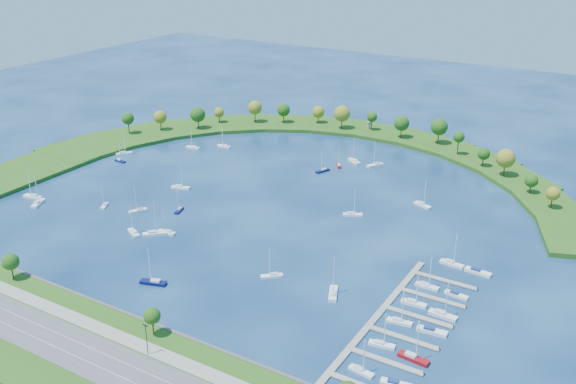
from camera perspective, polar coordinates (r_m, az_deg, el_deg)
The scene contains 40 objects.
ground at distance 292.67m, azimuth -1.34°, elevation -0.85°, with size 700.00×700.00×0.00m, color #081F47.
south_shoreline at distance 212.04m, azimuth -19.80°, elevation -12.04°, with size 420.00×43.10×11.60m.
breakwater at distance 354.01m, azimuth -3.47°, elevation 3.56°, with size 286.74×247.64×2.00m.
breakwater_trees at distance 370.01m, azimuth 4.19°, elevation 5.95°, with size 239.76×86.43×14.41m.
harbor_tower at distance 392.44m, azimuth 7.12°, elevation 5.85°, with size 2.60×2.60×4.18m.
dock_system at distance 210.71m, azimuth 9.68°, elevation -11.31°, with size 24.28×82.00×1.60m.
moored_boat_0 at distance 298.55m, azimuth -15.89°, elevation -1.10°, with size 4.78×6.57×9.57m.
moored_boat_1 at distance 269.76m, azimuth -13.46°, elevation -3.45°, with size 8.65×6.02×12.51m.
moored_boat_2 at distance 327.69m, azimuth 3.09°, elevation 1.94°, with size 5.00×8.06×11.49m.
moored_boat_3 at distance 310.51m, azimuth -9.46°, elevation 0.45°, with size 9.25×5.17×13.11m.
moored_boat_4 at distance 365.26m, azimuth -5.67°, elevation 4.09°, with size 8.09×2.71×11.72m.
moored_boat_5 at distance 289.67m, azimuth -13.07°, elevation -1.54°, with size 5.92×7.96×11.65m.
moored_boat_6 at distance 267.06m, azimuth -11.70°, elevation -3.56°, with size 8.62×8.44×13.85m.
moored_boat_7 at distance 279.68m, azimuth 5.72°, elevation -1.93°, with size 8.55×5.90×12.34m.
moored_boat_8 at distance 352.40m, azimuth -14.60°, elevation 2.73°, with size 6.98×2.47×10.06m.
moored_boat_9 at distance 310.16m, azimuth -21.20°, elevation -0.88°, with size 6.20×9.42×13.51m.
moored_boat_10 at distance 232.74m, azimuth -11.78°, elevation -7.75°, with size 9.81×5.31×13.89m.
moored_boat_11 at distance 365.10m, azimuth -8.38°, elevation 3.95°, with size 8.27×3.26×11.83m.
moored_boat_12 at distance 337.70m, azimuth 7.71°, elevation 2.42°, with size 7.10×8.92×13.27m.
moored_boat_13 at distance 267.48m, azimuth -10.66°, elevation -3.44°, with size 8.07×2.96×11.60m.
moored_boat_14 at distance 222.16m, azimuth 4.00°, elevation -8.86°, with size 6.29×9.79×14.00m.
moored_boat_15 at distance 318.39m, azimuth -21.59°, elevation -0.33°, with size 9.47×3.87×13.51m.
moored_boat_16 at distance 363.03m, azimuth -14.27°, elevation 3.37°, with size 6.81×8.40×12.56m.
moored_boat_17 at distance 293.63m, azimuth 11.78°, elevation -1.08°, with size 8.91×5.38×12.67m.
moored_boat_18 at distance 286.51m, azimuth -9.58°, elevation -1.54°, with size 3.74×6.99×9.90m.
moored_boat_19 at distance 232.09m, azimuth -1.42°, elevation -7.33°, with size 7.24×7.04×11.60m.
moored_boat_20 at distance 341.89m, azimuth 5.86°, elevation 2.77°, with size 8.96×7.06×13.29m.
moored_boat_21 at distance 335.45m, azimuth 4.50°, elevation 2.40°, with size 5.50×6.74×10.10m.
docked_boat_0 at distance 189.31m, azimuth 6.47°, elevation -15.35°, with size 7.89×3.15×11.28m.
docked_boat_1 at distance 186.39m, azimuth 9.48°, elevation -16.35°, with size 8.97×3.89×1.77m.
docked_boat_2 at distance 199.99m, azimuth 8.26°, elevation -13.10°, with size 8.24×3.54×11.73m.
docked_boat_3 at distance 196.09m, azimuth 10.99°, elevation -14.11°, with size 9.53×3.45×13.72m.
docked_boat_4 at distance 210.72m, azimuth 9.79°, elevation -11.14°, with size 8.31×3.44×11.85m.
docked_boat_5 at distance 208.50m, azimuth 12.55°, elevation -11.86°, with size 9.61×3.58×1.92m.
docked_boat_6 at distance 220.69m, azimuth 11.03°, elevation -9.53°, with size 8.69×2.93×12.57m.
docked_boat_7 at distance 216.61m, azimuth 13.48°, elevation -10.43°, with size 9.38×3.14×13.58m.
docked_boat_8 at distance 231.04m, azimuth 12.16°, elevation -8.04°, with size 8.24×2.34×12.10m.
docked_boat_9 at distance 228.52m, azimuth 14.61°, elevation -8.76°, with size 8.37×3.26×1.66m.
docked_boat_10 at distance 247.11m, azimuth 14.24°, elevation -6.08°, with size 9.14×3.40×13.12m.
docked_boat_11 at distance 244.27m, azimuth 16.39°, elevation -6.75°, with size 9.79×3.52×1.96m.
Camera 1 is at (144.16, -226.04, 117.38)m, focal length 40.32 mm.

